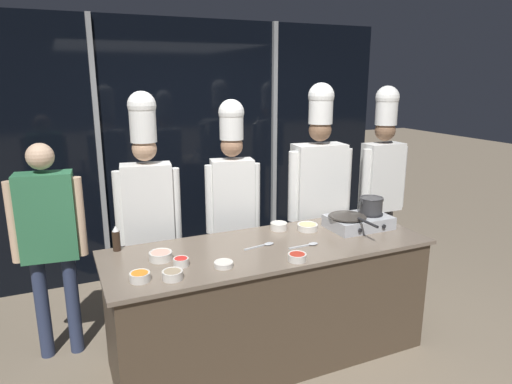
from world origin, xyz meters
The scene contains 22 objects.
ground_plane centered at (0.00, 0.00, 0.00)m, with size 24.00×24.00×0.00m, color #7F705B.
window_wall_back centered at (0.00, 1.94, 1.35)m, with size 4.58×0.09×2.70m.
demo_counter centered at (0.00, 0.00, 0.46)m, with size 2.41×0.85×0.91m.
portable_stove centered at (0.84, 0.06, 0.96)m, with size 0.50×0.35×0.11m.
frying_pan centered at (0.73, 0.06, 1.04)m, with size 0.31×0.53×0.04m.
stock_pot centered at (0.96, 0.06, 1.09)m, with size 0.22×0.19×0.13m.
squeeze_bottle_soy centered at (-1.04, 0.36, 1.00)m, with size 0.06×0.06×0.19m.
prep_bowl_shrimp centered at (-0.80, 0.06, 0.94)m, with size 0.16×0.16×0.06m.
prep_bowl_onion centered at (-0.44, -0.22, 0.93)m, with size 0.13×0.13×0.04m.
prep_bowl_mushrooms centered at (-0.80, -0.27, 0.94)m, with size 0.13×0.13×0.06m.
prep_bowl_bean_sprouts centered at (0.22, 0.30, 0.94)m, with size 0.14×0.14×0.06m.
prep_bowl_chili_flakes centered at (0.04, -0.33, 0.94)m, with size 0.13×0.13×0.05m.
prep_bowl_ginger centered at (0.43, 0.19, 0.94)m, with size 0.17×0.17×0.05m.
prep_bowl_carrots centered at (-0.98, -0.21, 0.94)m, with size 0.13×0.13×0.06m.
prep_bowl_bell_pepper centered at (-0.70, -0.09, 0.94)m, with size 0.10×0.10×0.06m.
serving_spoon_slotted centered at (-0.04, 0.01, 0.92)m, with size 0.25×0.08×0.02m.
serving_spoon_solid centered at (0.27, -0.12, 0.92)m, with size 0.25×0.05×0.02m.
person_guest centered at (-1.48, 0.68, 1.02)m, with size 0.52×0.25×1.67m.
chef_head centered at (-0.74, 0.71, 1.19)m, with size 0.51×0.26×2.02m.
chef_sous centered at (-0.02, 0.71, 1.18)m, with size 0.47×0.25×1.94m.
chef_line centered at (0.79, 0.62, 1.19)m, with size 0.61×0.29×2.07m.
chef_pastry centered at (1.53, 0.64, 1.22)m, with size 0.51×0.22×2.04m.
Camera 1 is at (-1.39, -2.84, 2.13)m, focal length 32.00 mm.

